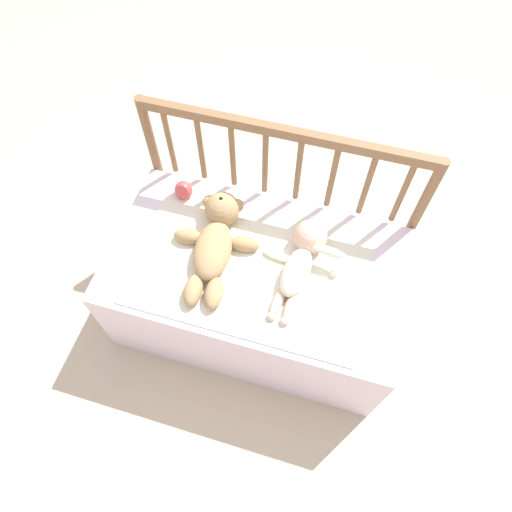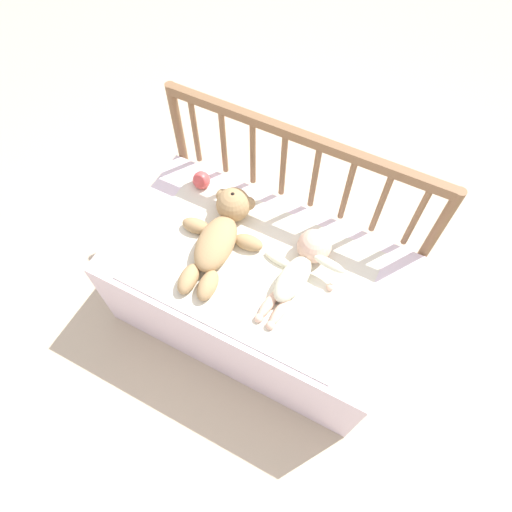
{
  "view_description": "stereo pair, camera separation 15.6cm",
  "coord_description": "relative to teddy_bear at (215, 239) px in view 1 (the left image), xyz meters",
  "views": [
    {
      "loc": [
        0.22,
        -0.77,
        1.82
      ],
      "look_at": [
        0.0,
        -0.01,
        0.48
      ],
      "focal_mm": 32.0,
      "sensor_mm": 36.0,
      "label": 1
    },
    {
      "loc": [
        0.37,
        -0.71,
        1.82
      ],
      "look_at": [
        0.0,
        -0.01,
        0.48
      ],
      "focal_mm": 32.0,
      "sensor_mm": 36.0,
      "label": 2
    }
  ],
  "objects": [
    {
      "name": "crib_mattress",
      "position": [
        0.16,
        -0.03,
        -0.26
      ],
      "size": [
        1.06,
        0.61,
        0.42
      ],
      "color": "silver",
      "rests_on": "ground_plane"
    },
    {
      "name": "crib_rail",
      "position": [
        0.16,
        0.3,
        0.06
      ],
      "size": [
        1.06,
        0.04,
        0.76
      ],
      "color": "brown",
      "rests_on": "ground_plane"
    },
    {
      "name": "teddy_bear",
      "position": [
        0.0,
        0.0,
        0.0
      ],
      "size": [
        0.32,
        0.45,
        0.13
      ],
      "color": "tan",
      "rests_on": "crib_mattress"
    },
    {
      "name": "baby",
      "position": [
        0.31,
        0.01,
        -0.0
      ],
      "size": [
        0.29,
        0.39,
        0.12
      ],
      "color": "#EAEACC",
      "rests_on": "crib_mattress"
    },
    {
      "name": "blanket",
      "position": [
        0.15,
        -0.04,
        -0.05
      ],
      "size": [
        0.81,
        0.53,
        0.01
      ],
      "color": "silver",
      "rests_on": "crib_mattress"
    },
    {
      "name": "ground_plane",
      "position": [
        0.16,
        -0.03,
        -0.47
      ],
      "size": [
        12.0,
        12.0,
        0.0
      ],
      "primitive_type": "plane",
      "color": "#C6B293"
    },
    {
      "name": "toy_ball",
      "position": [
        -0.19,
        0.19,
        -0.02
      ],
      "size": [
        0.07,
        0.07,
        0.07
      ],
      "color": "#DB4C4C",
      "rests_on": "crib_mattress"
    }
  ]
}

